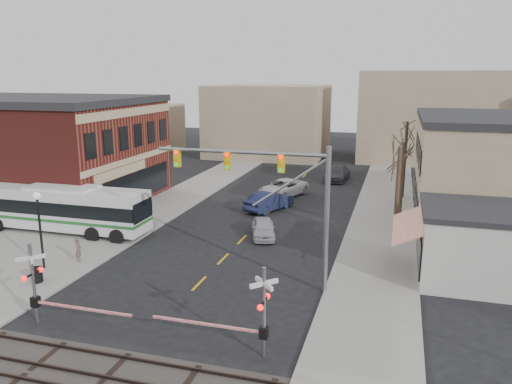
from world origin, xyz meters
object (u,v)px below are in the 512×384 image
car_d (337,173)px  pedestrian_near (78,250)px  rr_crossing_west (41,286)px  trash_bin (37,275)px  car_b (269,201)px  street_lamp (39,215)px  car_a (263,228)px  traffic_signal_mast (277,187)px  pedestrian_far (88,226)px  transit_bus (64,208)px  car_c (283,188)px  rr_crossing_east (254,312)px

car_d → pedestrian_near: (-12.41, -29.75, 0.09)m
rr_crossing_west → pedestrian_near: bearing=114.0°
trash_bin → car_d: (12.72, 33.20, 0.25)m
trash_bin → car_b: size_ratio=0.17×
street_lamp → car_a: size_ratio=1.18×
street_lamp → car_d: (13.80, 31.30, -2.66)m
car_b → pedestrian_near: (-8.31, -15.38, 0.05)m
traffic_signal_mast → car_d: (-0.36, 29.69, -4.92)m
rr_crossing_west → pedestrian_far: bearing=115.4°
transit_bus → rr_crossing_west: bearing=-57.0°
car_c → traffic_signal_mast: bearing=-56.5°
transit_bus → pedestrian_near: transit_bus is taller
car_b → pedestrian_near: size_ratio=3.29×
rr_crossing_west → trash_bin: size_ratio=6.48×
car_c → car_d: size_ratio=1.06×
transit_bus → trash_bin: bearing=-62.3°
traffic_signal_mast → rr_crossing_west: 12.60m
trash_bin → transit_bus: bearing=117.7°
transit_bus → pedestrian_near: 7.13m
traffic_signal_mast → rr_crossing_west: bearing=-142.4°
trash_bin → pedestrian_far: pedestrian_far is taller
rr_crossing_east → street_lamp: street_lamp is taller
rr_crossing_east → car_c: size_ratio=0.95×
transit_bus → car_a: (14.60, 3.00, -1.22)m
car_b → transit_bus: bearing=61.5°
rr_crossing_west → pedestrian_near: size_ratio=3.66×
transit_bus → traffic_signal_mast: 18.71m
transit_bus → car_b: bearing=37.9°
pedestrian_far → car_a: bearing=-7.0°
street_lamp → trash_bin: size_ratio=5.46×
trash_bin → car_a: bearing=49.0°
rr_crossing_west → traffic_signal_mast: bearing=37.6°
transit_bus → car_b: transit_bus is taller
rr_crossing_west → pedestrian_far: rr_crossing_west is taller
car_b → car_d: bearing=-82.3°
pedestrian_far → car_b: bearing=21.7°
trash_bin → car_a: 15.37m
street_lamp → pedestrian_far: street_lamp is taller
traffic_signal_mast → rr_crossing_west: size_ratio=1.73×
car_d → car_c: bearing=-111.1°
rr_crossing_west → car_d: rr_crossing_west is taller
trash_bin → car_a: car_a is taller
transit_bus → rr_crossing_west: rr_crossing_west is taller
traffic_signal_mast → pedestrian_far: (-15.06, 4.28, -4.81)m
traffic_signal_mast → rr_crossing_east: 8.09m
trash_bin → car_b: (8.62, 18.82, 0.28)m
traffic_signal_mast → pedestrian_far: traffic_signal_mast is taller
rr_crossing_east → car_c: rr_crossing_east is taller
street_lamp → pedestrian_far: size_ratio=2.98×
car_b → pedestrian_near: 17.48m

